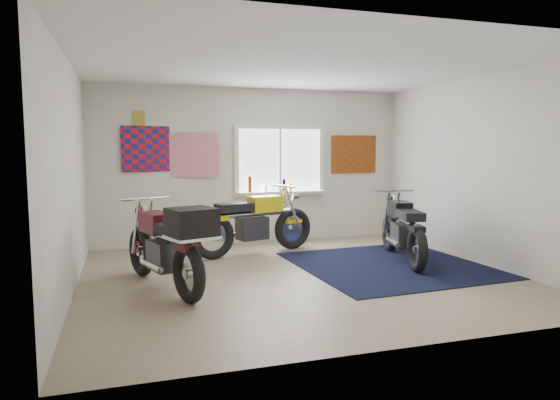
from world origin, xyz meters
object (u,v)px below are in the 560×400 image
object	(u,v)px
navy_rug	(389,265)
maroon_tourer	(168,245)
black_chrome_bike	(403,231)
yellow_triumph	(254,224)

from	to	relation	value
navy_rug	maroon_tourer	size ratio (longest dim) A/B	1.27
maroon_tourer	navy_rug	bearing A→B (deg)	-101.67
black_chrome_bike	yellow_triumph	bearing A→B (deg)	74.81
yellow_triumph	maroon_tourer	world-z (taller)	yellow_triumph
navy_rug	yellow_triumph	world-z (taller)	yellow_triumph
navy_rug	yellow_triumph	distance (m)	2.17
yellow_triumph	black_chrome_bike	world-z (taller)	yellow_triumph
navy_rug	maroon_tourer	bearing A→B (deg)	-173.24
navy_rug	yellow_triumph	bearing A→B (deg)	140.77
navy_rug	black_chrome_bike	bearing A→B (deg)	32.47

